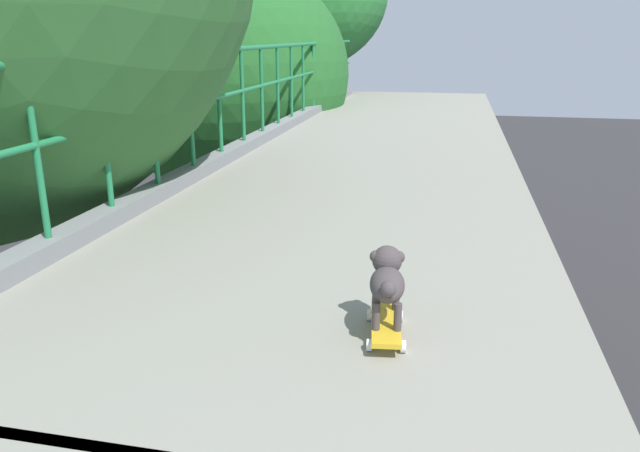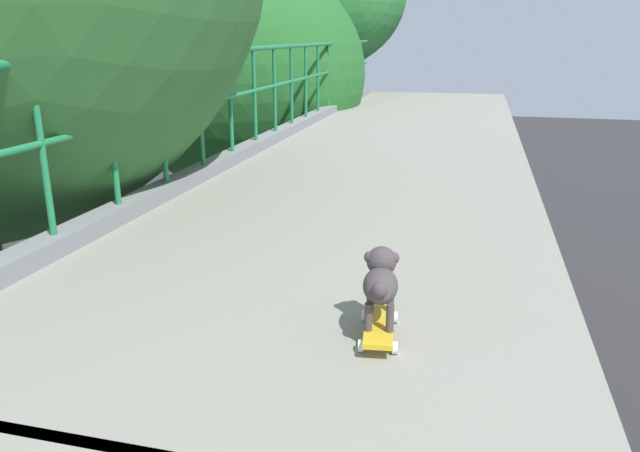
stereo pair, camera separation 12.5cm
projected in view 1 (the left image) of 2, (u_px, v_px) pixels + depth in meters
The scene contains 6 objects.
car_yellow_cab_fifth at pixel (147, 324), 14.60m from camera, with size 1.92×4.34×1.61m.
car_grey_sixth at pixel (85, 260), 18.90m from camera, with size 1.93×4.56×1.41m.
city_bus at pixel (228, 147), 30.51m from camera, with size 2.62×11.00×3.50m.
roadside_tree_far at pixel (220, 77), 12.37m from camera, with size 5.24×5.24×8.89m.
toy_skateboard at pixel (386, 323), 2.84m from camera, with size 0.22×0.48×0.08m.
small_dog at pixel (387, 278), 2.82m from camera, with size 0.20×0.41×0.32m.
Camera 1 is at (2.20, -0.18, 7.37)m, focal length 34.11 mm.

